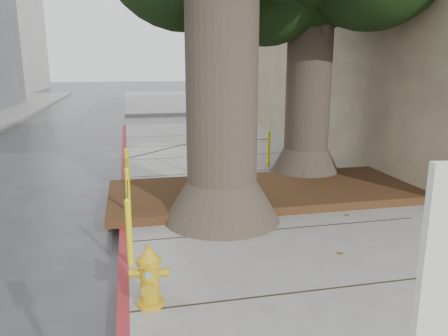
# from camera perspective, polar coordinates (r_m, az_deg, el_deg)

# --- Properties ---
(ground) EXTENTS (140.00, 140.00, 0.00)m
(ground) POSITION_cam_1_polar(r_m,az_deg,el_deg) (5.57, 9.09, -17.15)
(ground) COLOR #28282B
(ground) RESTS_ON ground
(sidewalk_far) EXTENTS (16.00, 20.00, 0.15)m
(sidewalk_far) POSITION_cam_1_polar(r_m,az_deg,el_deg) (35.42, 0.36, 9.02)
(sidewalk_far) COLOR slate
(sidewalk_far) RESTS_ON ground
(curb_red) EXTENTS (0.14, 26.00, 0.16)m
(curb_red) POSITION_cam_1_polar(r_m,az_deg,el_deg) (7.46, -12.94, -8.49)
(curb_red) COLOR maroon
(curb_red) RESTS_ON ground
(planter_bed) EXTENTS (6.40, 2.60, 0.16)m
(planter_bed) POSITION_cam_1_polar(r_m,az_deg,el_deg) (9.15, 5.51, -3.05)
(planter_bed) COLOR black
(planter_bed) RESTS_ON sidewalk_main
(building_side_white) EXTENTS (10.00, 10.00, 9.00)m
(building_side_white) POSITION_cam_1_polar(r_m,az_deg,el_deg) (35.32, 18.59, 15.52)
(building_side_white) COLOR silver
(building_side_white) RESTS_ON ground
(building_side_grey) EXTENTS (12.00, 14.00, 12.00)m
(building_side_grey) POSITION_cam_1_polar(r_m,az_deg,el_deg) (43.66, 21.63, 16.74)
(building_side_grey) COLOR slate
(building_side_grey) RESTS_ON ground
(bollard_ring) EXTENTS (3.79, 5.39, 0.95)m
(bollard_ring) POSITION_cam_1_polar(r_m,az_deg,el_deg) (9.12, -5.98, -0.29)
(bollard_ring) COLOR yellow
(bollard_ring) RESTS_ON sidewalk_main
(fire_hydrant) EXTENTS (0.39, 0.36, 0.73)m
(fire_hydrant) POSITION_cam_1_polar(r_m,az_deg,el_deg) (5.09, -9.71, -13.78)
(fire_hydrant) COLOR gold
(fire_hydrant) RESTS_ON sidewalk_main
(car_silver) EXTENTS (3.46, 1.58, 1.15)m
(car_silver) POSITION_cam_1_polar(r_m,az_deg,el_deg) (25.29, 4.18, 8.34)
(car_silver) COLOR #A6A6AB
(car_silver) RESTS_ON ground
(car_red) EXTENTS (3.57, 1.64, 1.13)m
(car_red) POSITION_cam_1_polar(r_m,az_deg,el_deg) (24.47, 14.95, 7.73)
(car_red) COLOR maroon
(car_red) RESTS_ON ground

